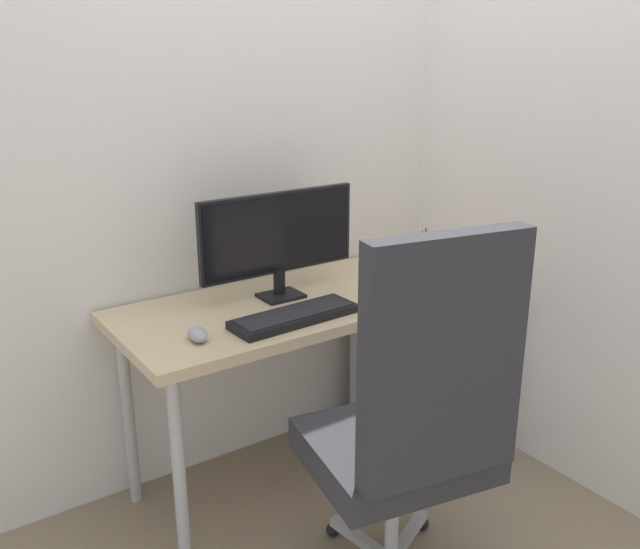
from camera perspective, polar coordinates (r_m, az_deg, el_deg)
ground_plane at (r=2.92m, az=0.01°, el=-15.69°), size 8.00×8.00×0.00m
wall_back at (r=2.71m, az=-4.08°, el=13.32°), size 3.33×0.04×2.80m
wall_side_right at (r=2.79m, az=17.14°, el=12.72°), size 0.04×2.39×2.80m
desk at (r=2.60m, az=0.01°, el=-2.98°), size 1.53×0.60×0.76m
office_chair at (r=2.00m, az=7.85°, el=-11.77°), size 0.59×0.59×1.20m
filing_cabinet at (r=3.02m, az=8.74°, el=-7.35°), size 0.43×0.52×0.67m
monitor at (r=2.48m, az=-3.45°, el=3.21°), size 0.62×0.12×0.39m
keyboard at (r=2.33m, az=-2.12°, el=-3.47°), size 0.46×0.17×0.03m
mouse at (r=2.20m, az=-10.10°, el=-4.89°), size 0.07×0.11×0.04m
pen_holder at (r=2.90m, az=8.55°, el=1.42°), size 0.09×0.09×0.17m
notebook at (r=2.70m, az=7.85°, el=-0.59°), size 0.18×0.19×0.03m
coffee_mug at (r=2.82m, az=12.70°, el=0.70°), size 0.12×0.08×0.09m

